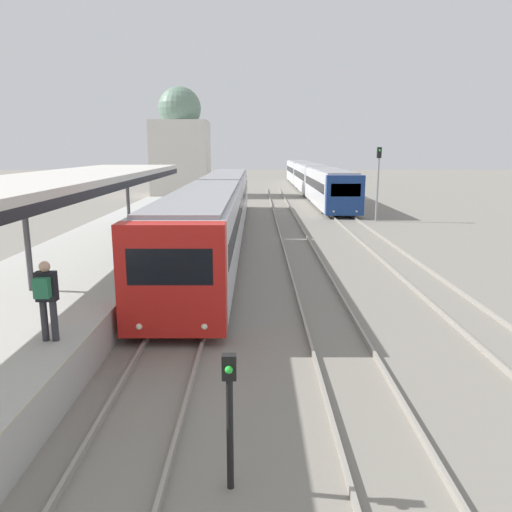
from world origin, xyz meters
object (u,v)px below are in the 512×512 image
person_on_platform (46,295)px  signal_mast_far (378,175)px  train_near (218,206)px  signal_post_near (229,408)px  train_far (310,177)px

person_on_platform → signal_mast_far: 26.99m
person_on_platform → signal_mast_far: size_ratio=0.34×
person_on_platform → train_near: (2.15, 17.30, -0.18)m
signal_post_near → signal_mast_far: signal_mast_far is taller
train_far → signal_mast_far: signal_mast_far is taller
signal_post_near → signal_mast_far: size_ratio=0.42×
person_on_platform → train_far: 48.63m
train_far → signal_post_near: 51.17m
train_near → signal_post_near: 20.61m
signal_post_near → train_far: bearing=82.6°
signal_post_near → person_on_platform: bearing=139.8°
train_far → train_near: bearing=-105.2°
train_near → signal_mast_far: bearing=33.3°
person_on_platform → train_near: bearing=82.9°
train_far → signal_post_near: size_ratio=22.04×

